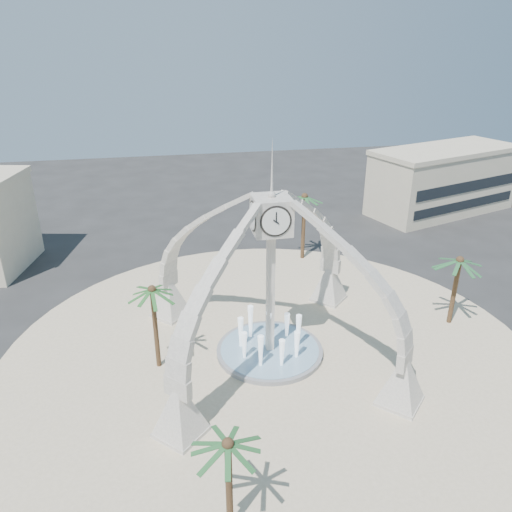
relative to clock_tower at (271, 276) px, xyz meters
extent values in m
plane|color=#282828|center=(0.00, 0.00, -6.49)|extent=(140.00, 140.00, 0.00)
cylinder|color=beige|center=(0.00, 0.00, -6.46)|extent=(40.00, 40.00, 0.06)
cube|color=silver|center=(0.00, 0.00, -1.59)|extent=(0.55, 0.55, 9.80)
cube|color=silver|center=(0.00, 0.00, 4.56)|extent=(2.50, 2.50, 2.50)
cone|color=silver|center=(0.00, 0.00, 7.81)|extent=(0.20, 0.20, 4.00)
cylinder|color=white|center=(0.00, -1.29, 4.56)|extent=(1.84, 0.04, 1.84)
pyramid|color=silver|center=(7.07, 7.07, -4.89)|extent=(3.80, 3.80, 3.20)
pyramid|color=silver|center=(-7.07, 7.07, -4.89)|extent=(3.80, 3.80, 3.20)
pyramid|color=silver|center=(-7.07, -7.07, -4.89)|extent=(3.80, 3.80, 3.20)
pyramid|color=silver|center=(7.07, -7.07, -4.89)|extent=(3.80, 3.80, 3.20)
cylinder|color=#959598|center=(0.00, 0.00, -6.29)|extent=(8.00, 8.00, 0.40)
cylinder|color=#81A7C0|center=(0.00, 0.00, -6.07)|extent=(7.40, 7.40, 0.04)
cone|color=white|center=(0.00, 0.00, -4.47)|extent=(0.60, 0.60, 3.20)
cube|color=beige|center=(30.00, 28.00, -2.49)|extent=(21.49, 13.79, 8.00)
cube|color=beige|center=(30.00, 28.00, 1.81)|extent=(21.87, 14.17, 0.60)
cylinder|color=brown|center=(15.68, 1.34, -3.56)|extent=(0.38, 0.38, 5.85)
cylinder|color=brown|center=(-8.24, 0.02, -3.29)|extent=(0.34, 0.34, 6.40)
cylinder|color=brown|center=(7.33, 16.44, -2.98)|extent=(0.41, 0.41, 7.03)
cylinder|color=brown|center=(-5.11, -13.85, -3.75)|extent=(0.34, 0.34, 5.48)
camera|label=1|loc=(-7.20, -30.64, 15.56)|focal=35.00mm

